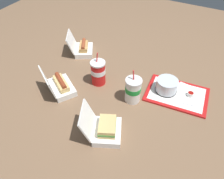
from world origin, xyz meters
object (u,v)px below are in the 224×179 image
(clamshell_hotdog_left, at_px, (82,48))
(cake_container, at_px, (167,86))
(clamshell_hotdog_front, at_px, (60,86))
(soda_cup_front, at_px, (98,72))
(soda_cup_corner, at_px, (133,90))
(clamshell_sandwich_center, at_px, (105,129))
(ketchup_cup, at_px, (190,94))
(food_tray, at_px, (177,94))
(plastic_fork, at_px, (187,104))

(clamshell_hotdog_left, bearing_deg, cake_container, 170.26)
(cake_container, relative_size, clamshell_hotdog_front, 0.53)
(soda_cup_front, bearing_deg, soda_cup_corner, 170.67)
(clamshell_hotdog_left, bearing_deg, clamshell_sandwich_center, 132.20)
(cake_container, height_order, ketchup_cup, cake_container)
(food_tray, xyz_separation_m, ketchup_cup, (-0.08, -0.02, 0.02))
(food_tray, bearing_deg, soda_cup_front, 14.24)
(ketchup_cup, height_order, clamshell_sandwich_center, clamshell_sandwich_center)
(plastic_fork, distance_m, clamshell_hotdog_left, 0.87)
(clamshell_sandwich_center, bearing_deg, soda_cup_corner, -94.38)
(clamshell_hotdog_front, bearing_deg, cake_container, -153.27)
(cake_container, xyz_separation_m, clamshell_hotdog_left, (0.70, -0.12, -0.01))
(clamshell_hotdog_front, bearing_deg, ketchup_cup, -156.35)
(plastic_fork, bearing_deg, ketchup_cup, -99.21)
(cake_container, relative_size, clamshell_hotdog_left, 0.56)
(food_tray, xyz_separation_m, soda_cup_front, (0.49, 0.12, 0.08))
(clamshell_hotdog_front, bearing_deg, clamshell_hotdog_left, -75.20)
(plastic_fork, relative_size, soda_cup_corner, 0.50)
(soda_cup_corner, xyz_separation_m, soda_cup_front, (0.26, -0.04, 0.00))
(clamshell_hotdog_front, distance_m, clamshell_hotdog_left, 0.43)
(clamshell_hotdog_front, distance_m, soda_cup_front, 0.25)
(ketchup_cup, distance_m, soda_cup_corner, 0.36)
(food_tray, relative_size, soda_cup_front, 1.75)
(ketchup_cup, distance_m, plastic_fork, 0.08)
(soda_cup_corner, bearing_deg, cake_container, -134.34)
(cake_container, relative_size, ketchup_cup, 3.34)
(food_tray, bearing_deg, ketchup_cup, -165.21)
(food_tray, distance_m, clamshell_hotdog_left, 0.78)
(cake_container, xyz_separation_m, ketchup_cup, (-0.15, -0.03, -0.03))
(clamshell_hotdog_left, distance_m, soda_cup_corner, 0.61)
(cake_container, distance_m, soda_cup_corner, 0.23)
(clamshell_sandwich_center, height_order, soda_cup_corner, soda_cup_corner)
(clamshell_hotdog_front, height_order, soda_cup_front, soda_cup_front)
(ketchup_cup, xyz_separation_m, soda_cup_corner, (0.30, 0.19, 0.06))
(clamshell_sandwich_center, xyz_separation_m, soda_cup_front, (0.24, -0.34, 0.04))
(food_tray, height_order, plastic_fork, plastic_fork)
(soda_cup_corner, bearing_deg, clamshell_hotdog_left, -27.39)
(clamshell_sandwich_center, relative_size, soda_cup_corner, 1.14)
(ketchup_cup, bearing_deg, soda_cup_corner, 31.55)
(cake_container, bearing_deg, food_tray, -175.56)
(cake_container, height_order, soda_cup_corner, soda_cup_corner)
(plastic_fork, height_order, clamshell_sandwich_center, clamshell_sandwich_center)
(food_tray, xyz_separation_m, cake_container, (0.07, 0.01, 0.05))
(food_tray, relative_size, soda_cup_corner, 1.79)
(cake_container, bearing_deg, ketchup_cup, -170.17)
(clamshell_hotdog_left, height_order, soda_cup_corner, soda_cup_corner)
(food_tray, distance_m, soda_cup_front, 0.51)
(clamshell_sandwich_center, bearing_deg, ketchup_cup, -124.24)
(soda_cup_corner, bearing_deg, food_tray, -143.92)
(food_tray, distance_m, clamshell_sandwich_center, 0.53)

